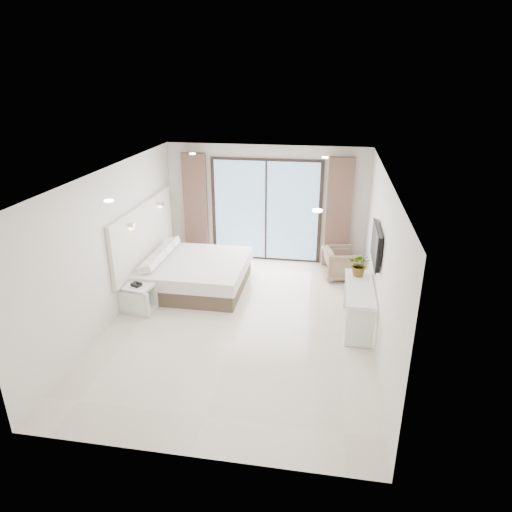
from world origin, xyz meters
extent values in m
plane|color=beige|center=(0.00, 0.00, 0.00)|extent=(6.20, 6.20, 0.00)
cube|color=silver|center=(0.00, 3.10, 1.35)|extent=(4.60, 0.02, 2.70)
cube|color=silver|center=(0.00, -3.10, 1.35)|extent=(4.60, 0.02, 2.70)
cube|color=silver|center=(-2.30, 0.00, 1.35)|extent=(0.02, 6.20, 2.70)
cube|color=silver|center=(2.30, 0.00, 1.35)|extent=(0.02, 6.20, 2.70)
cube|color=white|center=(0.00, 0.00, 2.70)|extent=(4.60, 6.20, 0.02)
cube|color=silver|center=(-2.25, 1.30, 1.15)|extent=(0.08, 3.00, 1.20)
cube|color=black|center=(2.25, 0.25, 1.55)|extent=(0.06, 1.00, 0.58)
cube|color=black|center=(2.21, 0.25, 1.55)|extent=(0.02, 1.04, 0.62)
cube|color=black|center=(0.00, 3.07, 1.20)|extent=(2.56, 0.04, 2.42)
cube|color=#85B3D5|center=(0.00, 3.04, 1.20)|extent=(2.40, 0.01, 2.30)
cube|color=brown|center=(-1.65, 2.96, 1.25)|extent=(0.55, 0.14, 2.50)
cube|color=brown|center=(1.65, 2.96, 1.25)|extent=(0.55, 0.14, 2.50)
cylinder|color=white|center=(-1.30, -1.80, 2.68)|extent=(0.12, 0.12, 0.02)
cylinder|color=white|center=(1.30, -1.80, 2.68)|extent=(0.12, 0.12, 0.02)
cylinder|color=white|center=(-1.30, 1.80, 2.68)|extent=(0.12, 0.12, 0.02)
cylinder|color=white|center=(1.30, 1.80, 2.68)|extent=(0.12, 0.12, 0.02)
cube|color=brown|center=(-1.24, 1.30, 0.16)|extent=(2.03, 1.93, 0.32)
cube|color=white|center=(-1.24, 1.30, 0.46)|extent=(2.11, 2.01, 0.26)
cube|color=white|center=(-1.95, 0.64, 0.66)|extent=(0.28, 0.41, 0.14)
cube|color=white|center=(-1.95, 1.08, 0.66)|extent=(0.28, 0.41, 0.14)
cube|color=white|center=(-1.95, 1.52, 0.66)|extent=(0.28, 0.41, 0.14)
cube|color=white|center=(-1.95, 1.96, 0.66)|extent=(0.28, 0.41, 0.14)
cube|color=white|center=(-2.00, 0.15, 0.50)|extent=(0.65, 0.56, 0.05)
cube|color=white|center=(-2.00, 0.15, 0.03)|extent=(0.65, 0.56, 0.05)
cube|color=white|center=(-2.00, -0.06, 0.26)|extent=(0.58, 0.15, 0.47)
cube|color=white|center=(-2.00, 0.36, 0.26)|extent=(0.58, 0.15, 0.47)
cube|color=black|center=(-1.97, 0.11, 0.56)|extent=(0.21, 0.19, 0.06)
cube|color=white|center=(2.04, 0.25, 0.74)|extent=(0.47, 1.51, 0.06)
cube|color=white|center=(2.04, -0.43, 0.35)|extent=(0.45, 0.06, 0.71)
cube|color=white|center=(2.04, 0.92, 0.35)|extent=(0.45, 0.06, 0.71)
imported|color=#33662D|center=(2.04, 0.71, 0.94)|extent=(0.44, 0.48, 0.34)
imported|color=#897359|center=(1.76, 2.29, 0.36)|extent=(0.81, 0.85, 0.73)
camera|label=1|loc=(1.44, -6.98, 4.19)|focal=32.00mm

